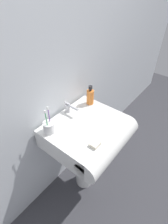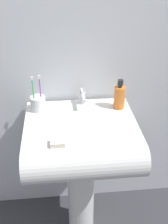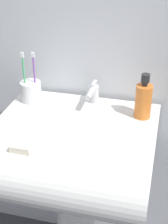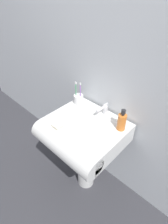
# 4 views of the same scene
# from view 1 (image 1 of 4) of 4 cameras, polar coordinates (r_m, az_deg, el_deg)

# --- Properties ---
(ground_plane) EXTENTS (6.00, 6.00, 0.00)m
(ground_plane) POSITION_cam_1_polar(r_m,az_deg,el_deg) (2.05, 0.07, -21.51)
(ground_plane) COLOR #38383D
(ground_plane) RESTS_ON ground
(wall_back) EXTENTS (5.00, 0.05, 2.40)m
(wall_back) POSITION_cam_1_polar(r_m,az_deg,el_deg) (1.34, -9.75, 12.58)
(wall_back) COLOR silver
(wall_back) RESTS_ON ground
(sink_pedestal) EXTENTS (0.17, 0.17, 0.69)m
(sink_pedestal) POSITION_cam_1_polar(r_m,az_deg,el_deg) (1.76, 0.08, -16.03)
(sink_pedestal) COLOR white
(sink_pedestal) RESTS_ON ground
(sink_basin) EXTENTS (0.61, 0.57, 0.17)m
(sink_basin) POSITION_cam_1_polar(r_m,az_deg,el_deg) (1.40, 2.13, -7.31)
(sink_basin) COLOR white
(sink_basin) RESTS_ON sink_pedestal
(faucet) EXTENTS (0.04, 0.14, 0.09)m
(faucet) POSITION_cam_1_polar(r_m,az_deg,el_deg) (1.45, -4.88, 1.43)
(faucet) COLOR silver
(faucet) RESTS_ON sink_basin
(toothbrush_cup) EXTENTS (0.09, 0.09, 0.22)m
(toothbrush_cup) POSITION_cam_1_polar(r_m,az_deg,el_deg) (1.30, -11.35, -4.81)
(toothbrush_cup) COLOR white
(toothbrush_cup) RESTS_ON sink_basin
(soap_bottle) EXTENTS (0.06, 0.06, 0.18)m
(soap_bottle) POSITION_cam_1_polar(r_m,az_deg,el_deg) (1.53, 2.04, 5.07)
(soap_bottle) COLOR orange
(soap_bottle) RESTS_ON sink_basin
(bar_soap) EXTENTS (0.07, 0.06, 0.02)m
(bar_soap) POSITION_cam_1_polar(r_m,az_deg,el_deg) (1.21, 3.64, -10.38)
(bar_soap) COLOR silver
(bar_soap) RESTS_ON sink_basin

